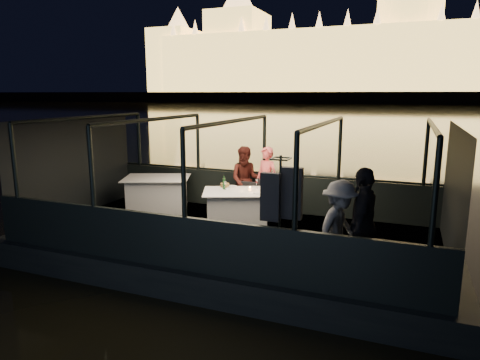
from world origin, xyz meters
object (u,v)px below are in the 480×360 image
at_px(dining_table_central, 237,208).
at_px(dining_table_aft, 157,195).
at_px(person_woman_coral, 266,184).
at_px(wine_bottle, 224,182).
at_px(person_man_maroon, 246,182).
at_px(passenger_stripe, 339,225).
at_px(chair_port_right, 263,200).
at_px(coat_stand, 280,220).
at_px(passenger_dark, 363,226).
at_px(chair_port_left, 246,199).

xyz_separation_m(dining_table_central, dining_table_aft, (-2.29, 0.42, 0.00)).
height_order(person_woman_coral, wine_bottle, person_woman_coral).
bearing_deg(person_man_maroon, wine_bottle, -116.74).
bearing_deg(passenger_stripe, chair_port_right, 55.63).
relative_size(chair_port_right, coat_stand, 0.46).
relative_size(person_man_maroon, passenger_dark, 0.91).
height_order(dining_table_central, dining_table_aft, dining_table_aft).
bearing_deg(person_woman_coral, chair_port_left, -107.40).
relative_size(dining_table_aft, person_woman_coral, 0.96).
bearing_deg(person_woman_coral, coat_stand, -43.84).
bearing_deg(passenger_stripe, chair_port_left, 61.02).
bearing_deg(person_woman_coral, person_man_maroon, -159.01).
xyz_separation_m(chair_port_left, person_man_maroon, (-0.17, 0.42, 0.30)).
bearing_deg(person_woman_coral, wine_bottle, -101.52).
xyz_separation_m(person_woman_coral, passenger_dark, (2.48, -2.84, 0.10)).
distance_m(dining_table_aft, person_man_maroon, 2.22).
bearing_deg(coat_stand, passenger_stripe, 17.10).
height_order(chair_port_right, passenger_stripe, passenger_stripe).
distance_m(dining_table_central, passenger_dark, 3.39).
height_order(dining_table_central, chair_port_left, chair_port_left).
height_order(dining_table_aft, chair_port_left, chair_port_left).
distance_m(dining_table_central, wine_bottle, 0.63).
xyz_separation_m(passenger_stripe, wine_bottle, (-2.82, 2.00, 0.06)).
relative_size(chair_port_right, passenger_stripe, 0.57).
height_order(person_woman_coral, passenger_stripe, passenger_stripe).
height_order(coat_stand, wine_bottle, coat_stand).
bearing_deg(coat_stand, chair_port_left, 119.94).
height_order(dining_table_central, passenger_stripe, passenger_stripe).
xyz_separation_m(passenger_stripe, passenger_dark, (0.34, 0.08, 0.00)).
bearing_deg(wine_bottle, chair_port_right, 40.30).
bearing_deg(passenger_stripe, person_man_maroon, 58.52).
bearing_deg(chair_port_left, person_woman_coral, 48.44).
relative_size(chair_port_left, passenger_stripe, 0.52).
xyz_separation_m(dining_table_central, passenger_dark, (2.81, -1.84, 0.47)).
bearing_deg(passenger_dark, dining_table_aft, -109.79).
bearing_deg(passenger_stripe, passenger_dark, -60.03).
xyz_separation_m(dining_table_central, chair_port_right, (0.36, 0.67, 0.06)).
bearing_deg(chair_port_right, person_man_maroon, 152.80).
xyz_separation_m(chair_port_right, person_woman_coral, (-0.03, 0.33, 0.30)).
bearing_deg(wine_bottle, dining_table_central, -12.31).
xyz_separation_m(chair_port_right, passenger_stripe, (2.11, -2.59, 0.40)).
relative_size(chair_port_left, passenger_dark, 0.46).
bearing_deg(passenger_dark, person_woman_coral, -134.79).
height_order(chair_port_right, wine_bottle, wine_bottle).
distance_m(dining_table_aft, passenger_stripe, 5.33).
bearing_deg(wine_bottle, chair_port_left, 58.84).
relative_size(person_man_maroon, passenger_stripe, 1.03).
distance_m(coat_stand, wine_bottle, 2.98).
height_order(dining_table_central, passenger_dark, passenger_dark).
relative_size(dining_table_central, person_man_maroon, 0.90).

